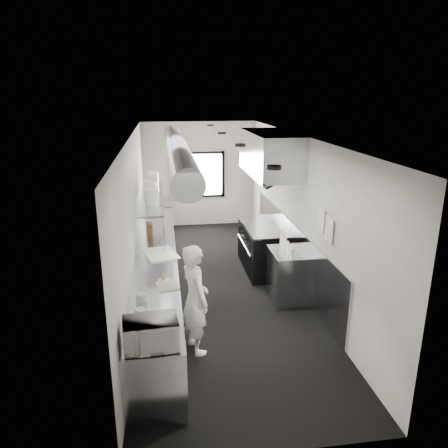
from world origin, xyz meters
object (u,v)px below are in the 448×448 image
object	(u,v)px
exhaust_hood	(270,154)
cutting_board	(160,254)
range	(264,247)
knife_block	(149,229)
small_plate	(164,280)
far_work_table	(158,219)
squeeze_bottle_e	(282,240)
bottle_station	(289,275)
microwave	(151,333)
squeeze_bottle_d	(284,243)
plate_stack_d	(153,179)
line_cook	(195,299)
prep_counter	(157,279)
plate_stack_c	(153,186)
squeeze_bottle_c	(287,246)
squeeze_bottle_a	(292,253)
plate_stack_b	(150,189)
squeeze_bottle_b	(289,250)
deli_tub_b	(141,297)
deli_tub_a	(141,312)
plate_stack_a	(152,197)
pass_shelf	(153,197)

from	to	relation	value
exhaust_hood	cutting_board	bearing A→B (deg)	-150.49
range	knife_block	bearing A→B (deg)	-176.75
exhaust_hood	small_plate	bearing A→B (deg)	-132.71
far_work_table	squeeze_bottle_e	xyz separation A→B (m)	(2.24, -3.56, 0.54)
bottle_station	knife_block	bearing A→B (deg)	152.34
microwave	squeeze_bottle_e	size ratio (longest dim) A/B	2.87
cutting_board	squeeze_bottle_d	bearing A→B (deg)	-0.68
small_plate	microwave	bearing A→B (deg)	-95.08
far_work_table	plate_stack_d	size ratio (longest dim) A/B	3.60
exhaust_hood	bottle_station	bearing A→B (deg)	-87.82
plate_stack_d	microwave	bearing A→B (deg)	-89.89
line_cook	squeeze_bottle_e	world-z (taller)	line_cook
prep_counter	bottle_station	distance (m)	2.31
far_work_table	squeeze_bottle_e	size ratio (longest dim) A/B	6.40
exhaust_hood	range	bearing A→B (deg)	180.00
range	knife_block	distance (m)	2.38
cutting_board	far_work_table	bearing A→B (deg)	91.28
plate_stack_c	plate_stack_d	xyz separation A→B (m)	(-0.00, 0.69, 0.01)
small_plate	squeeze_bottle_c	size ratio (longest dim) A/B	1.01
small_plate	squeeze_bottle_a	world-z (taller)	squeeze_bottle_a
prep_counter	squeeze_bottle_e	world-z (taller)	squeeze_bottle_e
plate_stack_d	exhaust_hood	bearing A→B (deg)	-26.13
prep_counter	squeeze_bottle_d	size ratio (longest dim) A/B	30.21
plate_stack_d	range	bearing A→B (deg)	-26.73
prep_counter	bottle_station	bearing A→B (deg)	-4.97
plate_stack_b	squeeze_bottle_b	world-z (taller)	plate_stack_b
far_work_table	range	bearing A→B (deg)	-48.81
squeeze_bottle_c	plate_stack_b	bearing A→B (deg)	147.49
cutting_board	squeeze_bottle_e	xyz separation A→B (m)	(2.16, 0.16, 0.08)
deli_tub_b	knife_block	distance (m)	2.75
plate_stack_b	squeeze_bottle_d	distance (m)	2.79
bottle_station	squeeze_bottle_c	bearing A→B (deg)	130.48
deli_tub_b	squeeze_bottle_d	xyz separation A→B (m)	(2.40, 1.63, 0.05)
microwave	bottle_station	bearing A→B (deg)	42.66
plate_stack_b	squeeze_bottle_e	world-z (taller)	plate_stack_b
far_work_table	squeeze_bottle_c	size ratio (longest dim) A/B	7.17
squeeze_bottle_a	plate_stack_c	bearing A→B (deg)	136.22
microwave	deli_tub_a	distance (m)	0.72
plate_stack_a	far_work_table	bearing A→B (deg)	89.26
pass_shelf	deli_tub_a	bearing A→B (deg)	-91.91
line_cook	deli_tub_b	size ratio (longest dim) A/B	10.71
exhaust_hood	plate_stack_c	xyz separation A→B (m)	(-2.27, 0.42, -0.66)
small_plate	prep_counter	bearing A→B (deg)	96.89
range	deli_tub_a	xyz separation A→B (m)	(-2.35, -3.29, 0.48)
range	far_work_table	bearing A→B (deg)	131.19
bottle_station	squeeze_bottle_a	size ratio (longest dim) A/B	4.84
prep_counter	deli_tub_b	world-z (taller)	deli_tub_b
squeeze_bottle_e	knife_block	bearing A→B (deg)	158.52
range	deli_tub_a	world-z (taller)	deli_tub_a
far_work_table	deli_tub_a	distance (m)	5.81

